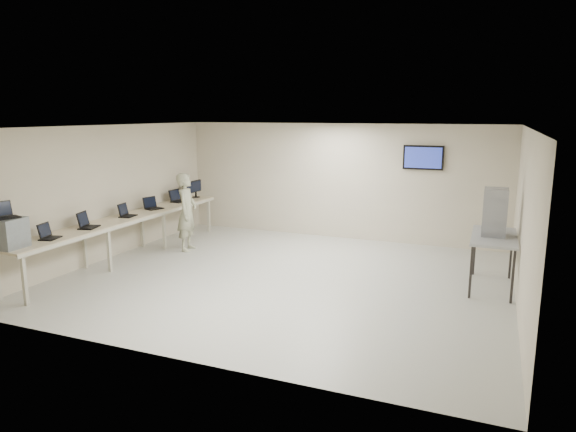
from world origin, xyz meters
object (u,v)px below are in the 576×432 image
at_px(equipment_box, 9,233).
at_px(side_table, 494,239).
at_px(soldier, 187,212).
at_px(workbench, 126,220).

distance_m(equipment_box, side_table, 8.11).
relative_size(soldier, side_table, 1.10).
distance_m(workbench, equipment_box, 2.77).
distance_m(soldier, side_table, 6.38).
distance_m(equipment_box, soldier, 3.92).
xyz_separation_m(workbench, soldier, (0.81, 1.06, 0.04)).
relative_size(workbench, soldier, 3.44).
distance_m(workbench, side_table, 7.24).
bearing_deg(soldier, equipment_box, 153.90).
height_order(workbench, equipment_box, equipment_box).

